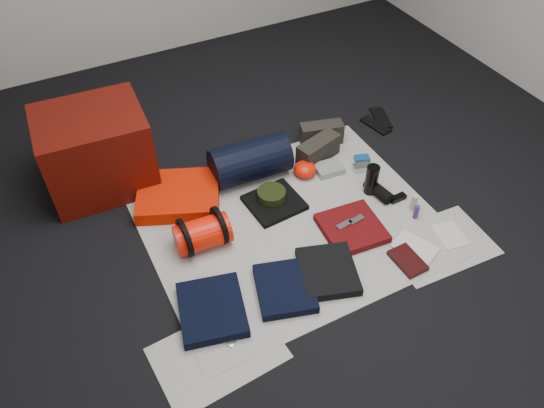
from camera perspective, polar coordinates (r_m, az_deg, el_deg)
name	(u,v)px	position (r m, az deg, el deg)	size (l,w,h in m)	color
floor	(292,227)	(3.05, 2.20, -2.44)	(4.50, 4.50, 0.02)	black
newspaper_mat	(292,225)	(3.04, 2.21, -2.28)	(1.60, 1.30, 0.01)	beige
newspaper_sheet_front_left	(218,353)	(2.57, -5.84, -15.67)	(0.58, 0.40, 0.00)	beige
newspaper_sheet_front_right	(439,244)	(3.08, 17.49, -4.17)	(0.58, 0.40, 0.00)	beige
red_cabinet	(97,151)	(3.30, -18.35, 5.43)	(0.60, 0.50, 0.50)	#540D06
sleeping_pad	(178,195)	(3.19, -10.03, 0.92)	(0.48, 0.39, 0.09)	red
stuff_sack	(203,234)	(2.90, -7.48, -3.21)	(0.17, 0.17, 0.30)	#F51704
sack_strap_left	(185,238)	(2.86, -9.36, -3.61)	(0.22, 0.22, 0.03)	black
sack_strap_right	(219,225)	(2.90, -5.69, -2.28)	(0.22, 0.22, 0.03)	black
navy_duffel	(250,161)	(3.25, -2.37, 4.70)	(0.25, 0.25, 0.48)	black
boonie_brim	(272,201)	(3.17, -0.05, 0.37)	(0.26, 0.26, 0.01)	black
boonie_crown	(272,196)	(3.14, -0.05, 0.90)	(0.17, 0.17, 0.07)	black
hiking_boot_left	(318,150)	(3.42, 4.98, 5.81)	(0.30, 0.11, 0.15)	#2B2721
hiking_boot_right	(321,133)	(3.57, 5.33, 7.59)	(0.28, 0.11, 0.14)	#2B2721
flip_flop_left	(375,125)	(3.81, 11.07, 8.32)	(0.09, 0.23, 0.01)	black
flip_flop_right	(381,118)	(3.89, 11.62, 9.05)	(0.09, 0.25, 0.01)	black
trousers_navy_a	(212,309)	(2.66, -6.48, -11.21)	(0.31, 0.36, 0.06)	black
trousers_navy_b	(285,288)	(2.72, 1.40, -9.05)	(0.28, 0.32, 0.05)	black
trousers_charcoal	(328,271)	(2.80, 6.03, -7.21)	(0.29, 0.33, 0.05)	black
black_tshirt	(274,203)	(3.14, 0.25, 0.16)	(0.31, 0.29, 0.03)	black
red_shirt	(352,228)	(3.02, 8.58, -2.57)	(0.33, 0.33, 0.04)	#53090B
orange_stuff_sack	(305,169)	(3.32, 3.56, 3.75)	(0.14, 0.14, 0.09)	#F51704
first_aid_pouch	(329,168)	(3.37, 6.16, 3.82)	(0.17, 0.13, 0.04)	gray
water_bottle	(372,180)	(3.22, 10.67, 2.60)	(0.08, 0.08, 0.20)	black
speaker	(378,191)	(3.24, 11.37, 1.40)	(0.07, 0.07, 0.19)	black
compact_camera	(361,168)	(3.41, 9.57, 3.89)	(0.10, 0.06, 0.04)	#B6B6BB
cyan_case	(362,159)	(3.48, 9.65, 4.82)	(0.10, 0.06, 0.03)	navy
toiletry_purple	(416,212)	(3.16, 15.26, -0.83)	(0.03, 0.03, 0.09)	#452069
toiletry_clear	(414,203)	(3.19, 15.03, 0.14)	(0.04, 0.04, 0.11)	#A5AAA5
paperback_book	(408,261)	(2.94, 14.38, -5.92)	(0.13, 0.20, 0.03)	black
map_booklet	(415,248)	(3.02, 15.15, -4.55)	(0.15, 0.23, 0.01)	beige
map_printout	(450,235)	(3.14, 18.59, -3.17)	(0.15, 0.19, 0.01)	beige
sunglasses	(398,198)	(3.26, 13.36, 0.63)	(0.11, 0.04, 0.03)	black
key_cluster	(230,339)	(2.59, -4.49, -14.31)	(0.06, 0.06, 0.01)	#B6B6BB
tape_roll	(275,194)	(3.14, 0.32, 1.05)	(0.05, 0.05, 0.04)	silver
energy_bar_a	(344,225)	(2.99, 7.79, -2.22)	(0.10, 0.04, 0.01)	#B6B6BB
energy_bar_b	(356,220)	(3.03, 9.06, -1.70)	(0.10, 0.04, 0.01)	#B6B6BB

